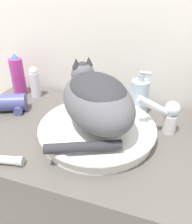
# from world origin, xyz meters

# --- Properties ---
(wall_back) EXTENTS (8.00, 0.05, 2.40)m
(wall_back) POSITION_xyz_m (0.00, 0.57, 1.20)
(wall_back) COLOR silver
(wall_back) RESTS_ON ground_plane
(vanity_counter) EXTENTS (0.94, 0.52, 0.84)m
(vanity_counter) POSITION_xyz_m (0.00, 0.26, 0.42)
(vanity_counter) COLOR #56514C
(vanity_counter) RESTS_ON ground_plane
(sink_basin) EXTENTS (0.38, 0.38, 0.05)m
(sink_basin) POSITION_xyz_m (0.03, 0.26, 0.86)
(sink_basin) COLOR white
(sink_basin) RESTS_ON vanity_counter
(cat) EXTENTS (0.35, 0.38, 0.18)m
(cat) POSITION_xyz_m (0.03, 0.26, 0.97)
(cat) COLOR #56565B
(cat) RESTS_ON sink_basin
(faucet) EXTENTS (0.14, 0.08, 0.14)m
(faucet) POSITION_xyz_m (0.24, 0.35, 0.91)
(faucet) COLOR silver
(faucet) RESTS_ON vanity_counter
(soap_pump_bottle) EXTENTS (0.07, 0.07, 0.17)m
(soap_pump_bottle) POSITION_xyz_m (0.13, 0.45, 0.91)
(soap_pump_bottle) COLOR silver
(soap_pump_bottle) RESTS_ON vanity_counter
(deodorant_stick) EXTENTS (0.04, 0.04, 0.13)m
(deodorant_stick) POSITION_xyz_m (-0.31, 0.45, 0.90)
(deodorant_stick) COLOR silver
(deodorant_stick) RESTS_ON vanity_counter
(spray_bottle_trigger) EXTENTS (0.06, 0.06, 0.18)m
(spray_bottle_trigger) POSITION_xyz_m (-0.39, 0.45, 0.92)
(spray_bottle_trigger) COLOR #B2338C
(spray_bottle_trigger) RESTS_ON vanity_counter
(hair_dryer) EXTENTS (0.19, 0.14, 0.07)m
(hair_dryer) POSITION_xyz_m (-0.36, 0.30, 0.87)
(hair_dryer) COLOR #474C8C
(hair_dryer) RESTS_ON vanity_counter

